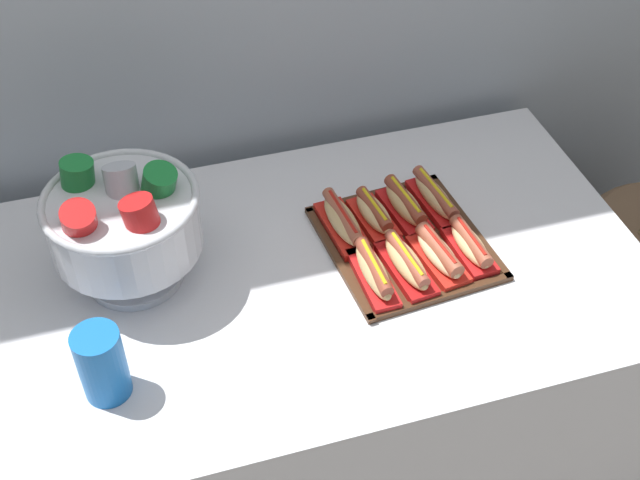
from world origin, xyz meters
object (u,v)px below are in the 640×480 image
(hot_dog_4, at_px, (343,222))
(hot_dog_0, at_px, (373,272))
(hot_dog_5, at_px, (374,214))
(hot_dog_7, at_px, (435,197))
(hot_dog_3, at_px, (470,246))
(serving_tray, at_px, (405,244))
(buffet_table, at_px, (294,379))
(cup_stack, at_px, (102,364))
(hot_dog_6, at_px, (405,205))
(punch_bowl, at_px, (124,221))
(hot_dog_2, at_px, (439,254))
(hot_dog_1, at_px, (406,264))

(hot_dog_4, bearing_deg, hot_dog_0, -85.29)
(hot_dog_5, relative_size, hot_dog_7, 0.87)
(hot_dog_4, xyz_separation_m, hot_dog_5, (0.07, 0.01, -0.00))
(hot_dog_3, bearing_deg, serving_tray, 148.46)
(buffet_table, height_order, cup_stack, cup_stack)
(hot_dog_4, distance_m, hot_dog_5, 0.08)
(hot_dog_6, bearing_deg, cup_stack, -157.15)
(hot_dog_4, distance_m, hot_dog_6, 0.15)
(hot_dog_5, bearing_deg, hot_dog_0, -109.73)
(hot_dog_4, height_order, cup_stack, cup_stack)
(hot_dog_0, bearing_deg, buffet_table, 154.67)
(serving_tray, relative_size, punch_bowl, 1.25)
(hot_dog_2, bearing_deg, hot_dog_0, -175.29)
(hot_dog_4, bearing_deg, hot_dog_7, 4.71)
(hot_dog_3, distance_m, hot_dog_4, 0.28)
(buffet_table, xyz_separation_m, hot_dog_0, (0.16, -0.07, 0.40))
(hot_dog_0, xyz_separation_m, punch_bowl, (-0.47, 0.16, 0.12))
(hot_dog_6, xyz_separation_m, punch_bowl, (-0.61, -0.01, 0.12))
(hot_dog_1, bearing_deg, punch_bowl, 163.78)
(hot_dog_3, relative_size, hot_dog_4, 0.86)
(serving_tray, xyz_separation_m, hot_dog_0, (-0.11, -0.09, 0.03))
(serving_tray, relative_size, hot_dog_6, 2.23)
(serving_tray, bearing_deg, hot_dog_0, -139.04)
(hot_dog_2, height_order, hot_dog_7, same)
(serving_tray, distance_m, punch_bowl, 0.60)
(hot_dog_1, bearing_deg, hot_dog_3, 4.71)
(hot_dog_2, bearing_deg, hot_dog_7, 70.27)
(hot_dog_7, bearing_deg, hot_dog_1, -127.56)
(hot_dog_1, relative_size, hot_dog_5, 1.16)
(buffet_table, distance_m, hot_dog_1, 0.46)
(punch_bowl, bearing_deg, hot_dog_2, -13.81)
(hot_dog_6, bearing_deg, hot_dog_1, -109.73)
(hot_dog_3, bearing_deg, cup_stack, -170.34)
(hot_dog_3, height_order, hot_dog_4, hot_dog_4)
(cup_stack, bearing_deg, serving_tray, 17.31)
(buffet_table, distance_m, hot_dog_4, 0.43)
(serving_tray, xyz_separation_m, hot_dog_6, (0.03, 0.09, 0.03))
(buffet_table, height_order, serving_tray, serving_tray)
(hot_dog_4, distance_m, cup_stack, 0.61)
(punch_bowl, bearing_deg, hot_dog_0, -19.30)
(hot_dog_0, bearing_deg, cup_stack, -168.37)
(buffet_table, xyz_separation_m, hot_dog_1, (0.23, -0.07, 0.39))
(hot_dog_2, bearing_deg, hot_dog_4, 136.98)
(buffet_table, bearing_deg, hot_dog_4, 31.89)
(hot_dog_5, height_order, cup_stack, cup_stack)
(hot_dog_6, xyz_separation_m, cup_stack, (-0.69, -0.29, 0.04))
(hot_dog_1, bearing_deg, hot_dog_6, 70.27)
(hot_dog_1, bearing_deg, hot_dog_4, 119.15)
(hot_dog_5, height_order, hot_dog_7, hot_dog_7)
(hot_dog_2, bearing_deg, hot_dog_1, -175.29)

